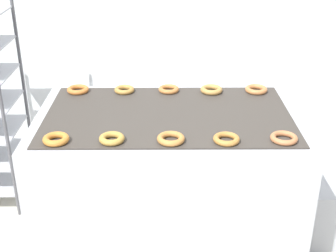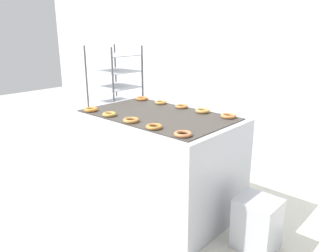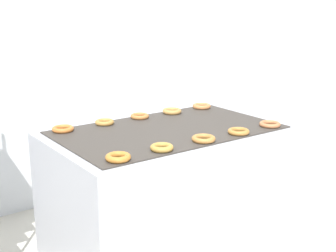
# 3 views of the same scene
# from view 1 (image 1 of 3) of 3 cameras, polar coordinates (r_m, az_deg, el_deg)

# --- Properties ---
(fryer_machine) EXTENTS (1.52, 0.95, 0.95)m
(fryer_machine) POSITION_cam_1_polar(r_m,az_deg,el_deg) (2.90, 0.02, -7.13)
(fryer_machine) COLOR #A8AAB2
(fryer_machine) RESTS_ON ground_plane
(glaze_bin) EXTENTS (0.33, 0.29, 0.43)m
(glaze_bin) POSITION_cam_1_polar(r_m,az_deg,el_deg) (3.26, 19.35, -10.16)
(glaze_bin) COLOR #A8AAB2
(glaze_bin) RESTS_ON ground_plane
(donut_near_leftmost) EXTENTS (0.13, 0.13, 0.03)m
(donut_near_leftmost) POSITION_cam_1_polar(r_m,az_deg,el_deg) (2.42, -13.50, -1.56)
(donut_near_leftmost) COLOR #BD752C
(donut_near_leftmost) RESTS_ON fryer_machine
(donut_near_left) EXTENTS (0.13, 0.13, 0.03)m
(donut_near_left) POSITION_cam_1_polar(r_m,az_deg,el_deg) (2.38, -6.87, -1.53)
(donut_near_left) COLOR #AB8238
(donut_near_left) RESTS_ON fryer_machine
(donut_near_center) EXTENTS (0.14, 0.14, 0.03)m
(donut_near_center) POSITION_cam_1_polar(r_m,az_deg,el_deg) (2.36, 0.35, -1.55)
(donut_near_center) COLOR #B07437
(donut_near_center) RESTS_ON fryer_machine
(donut_near_right) EXTENTS (0.13, 0.13, 0.03)m
(donut_near_right) POSITION_cam_1_polar(r_m,az_deg,el_deg) (2.38, 7.13, -1.58)
(donut_near_right) COLOR #A87132
(donut_near_right) RESTS_ON fryer_machine
(donut_near_rightmost) EXTENTS (0.14, 0.14, 0.03)m
(donut_near_rightmost) POSITION_cam_1_polar(r_m,az_deg,el_deg) (2.44, 13.96, -1.43)
(donut_near_rightmost) COLOR #AD6940
(donut_near_rightmost) RESTS_ON fryer_machine
(donut_far_leftmost) EXTENTS (0.14, 0.14, 0.03)m
(donut_far_leftmost) POSITION_cam_1_polar(r_m,az_deg,el_deg) (3.04, -10.92, 4.38)
(donut_far_leftmost) COLOR #BE6B2E
(donut_far_leftmost) RESTS_ON fryer_machine
(donut_far_left) EXTENTS (0.13, 0.13, 0.03)m
(donut_far_left) POSITION_cam_1_polar(r_m,az_deg,el_deg) (3.00, -5.34, 4.43)
(donut_far_left) COLOR #A97938
(donut_far_left) RESTS_ON fryer_machine
(donut_far_center) EXTENTS (0.13, 0.13, 0.03)m
(donut_far_center) POSITION_cam_1_polar(r_m,az_deg,el_deg) (2.99, 0.10, 4.50)
(donut_far_center) COLOR #B16D35
(donut_far_center) RESTS_ON fryer_machine
(donut_far_right) EXTENTS (0.14, 0.14, 0.03)m
(donut_far_right) POSITION_cam_1_polar(r_m,az_deg,el_deg) (2.99, 5.32, 4.43)
(donut_far_right) COLOR #AD7E3F
(donut_far_right) RESTS_ON fryer_machine
(donut_far_rightmost) EXTENTS (0.14, 0.14, 0.03)m
(donut_far_rightmost) POSITION_cam_1_polar(r_m,az_deg,el_deg) (3.04, 10.71, 4.41)
(donut_far_rightmost) COLOR #B8713F
(donut_far_rightmost) RESTS_ON fryer_machine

